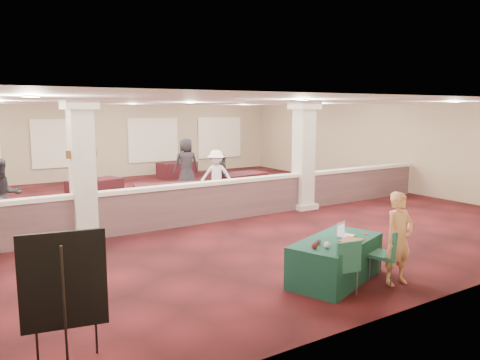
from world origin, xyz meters
TOP-DOWN VIEW (x-y plane):
  - ground at (0.00, 0.00)m, footprint 16.00×16.00m
  - wall_back at (0.00, 8.00)m, footprint 16.00×0.04m
  - wall_front at (0.00, -8.00)m, footprint 16.00×0.04m
  - wall_right at (8.00, 0.00)m, footprint 0.04×16.00m
  - ceiling at (0.00, 0.00)m, footprint 16.00×16.00m
  - partition_wall at (0.00, -1.50)m, footprint 15.60×0.28m
  - column_left at (-3.50, -1.50)m, footprint 0.72×0.72m
  - column_right at (3.00, -1.50)m, footprint 0.72×0.72m
  - sconce_left at (-3.78, -1.50)m, footprint 0.12×0.12m
  - sconce_right at (-3.22, -1.50)m, footprint 0.12×0.12m
  - near_table at (-0.42, -6.50)m, footprint 2.13×1.57m
  - conf_chair_main at (0.31, -7.09)m, footprint 0.60×0.60m
  - conf_chair_side at (-0.81, -7.09)m, footprint 0.54×0.55m
  - easel_board at (-5.07, -6.91)m, footprint 0.95×0.55m
  - woman at (0.36, -7.20)m, footprint 0.61×0.43m
  - far_table_front_center at (-0.60, 0.30)m, footprint 2.15×1.41m
  - far_table_front_right at (2.67, 1.49)m, footprint 2.02×1.28m
  - far_table_back_center at (-2.00, 3.20)m, footprint 1.88×1.29m
  - far_table_back_right at (2.50, 6.50)m, footprint 1.83×1.19m
  - attendee_a at (-5.01, 0.20)m, footprint 0.96×0.65m
  - attendee_b at (1.38, 0.98)m, footprint 1.15×1.05m
  - attendee_c at (1.91, 1.50)m, footprint 0.75×0.97m
  - attendee_d at (1.50, 3.50)m, footprint 1.02×0.65m
  - laptop_base at (-0.12, -6.44)m, footprint 0.39×0.33m
  - laptop_screen at (-0.16, -6.33)m, footprint 0.32×0.13m
  - screen_glow at (-0.15, -6.34)m, footprint 0.28×0.11m
  - knitting at (-0.28, -6.72)m, footprint 0.48×0.42m
  - yarn_cream at (-0.90, -6.79)m, footprint 0.11×0.11m
  - yarn_red at (-1.10, -6.70)m, footprint 0.10×0.10m
  - yarn_grey at (-0.88, -6.55)m, footprint 0.10×0.10m
  - scissors at (0.30, -6.53)m, footprint 0.12×0.07m

SIDE VIEW (x-z plane):
  - ground at x=0.00m, z-range 0.00..0.00m
  - far_table_back_right at x=2.50m, z-range 0.00..0.69m
  - far_table_back_center at x=-2.00m, z-range 0.00..0.70m
  - near_table at x=-0.42m, z-range 0.00..0.74m
  - far_table_front_right at x=2.67m, z-range 0.00..0.76m
  - far_table_front_center at x=-0.60m, z-range 0.00..0.80m
  - conf_chair_side at x=-0.81m, z-range 0.09..1.02m
  - conf_chair_main at x=0.31m, z-range 0.09..1.03m
  - partition_wall at x=0.00m, z-range 0.02..1.12m
  - scissors at x=0.30m, z-range 0.74..0.75m
  - attendee_c at x=1.91m, z-range 0.00..1.49m
  - laptop_base at x=-0.12m, z-range 0.74..0.75m
  - knitting at x=-0.28m, z-range 0.74..0.77m
  - yarn_red at x=-1.10m, z-range 0.74..0.84m
  - yarn_grey at x=-0.88m, z-range 0.74..0.84m
  - yarn_cream at x=-0.90m, z-range 0.74..0.85m
  - woman at x=0.36m, z-range 0.00..1.62m
  - attendee_b at x=1.38m, z-range 0.00..1.68m
  - screen_glow at x=-0.15m, z-range 0.75..0.95m
  - laptop_screen at x=-0.16m, z-range 0.75..0.98m
  - attendee_a at x=-5.01m, z-range 0.00..1.83m
  - attendee_d at x=1.50m, z-range 0.00..1.93m
  - easel_board at x=-5.07m, z-range 0.22..1.86m
  - wall_back at x=0.00m, z-range 0.00..3.20m
  - wall_front at x=0.00m, z-range 0.00..3.20m
  - wall_right at x=8.00m, z-range 0.00..3.20m
  - column_left at x=-3.50m, z-range 0.04..3.24m
  - column_right at x=3.00m, z-range 0.04..3.24m
  - sconce_left at x=-3.78m, z-range 1.91..2.09m
  - sconce_right at x=-3.22m, z-range 1.91..2.09m
  - ceiling at x=0.00m, z-range 3.19..3.21m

